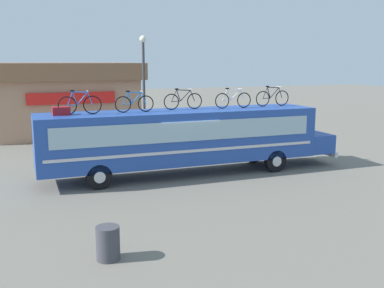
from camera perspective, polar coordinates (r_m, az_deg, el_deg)
ground_plane at (r=19.73m, az=-1.36°, el=-3.86°), size 120.00×120.00×0.00m
bus at (r=19.47m, az=-0.68°, el=0.93°), size 13.41×2.42×2.80m
luggage_bag_1 at (r=18.32m, az=-16.18°, el=4.04°), size 0.66×0.53×0.32m
rooftop_bicycle_1 at (r=18.22m, az=-13.96°, el=4.87°), size 1.69×0.44×0.97m
rooftop_bicycle_2 at (r=18.69m, az=-7.29°, el=5.14°), size 1.62×0.44×0.89m
rooftop_bicycle_3 at (r=19.61m, az=-1.15°, el=5.50°), size 1.76×0.44×0.92m
rooftop_bicycle_4 at (r=20.24m, az=5.20°, el=5.60°), size 1.76×0.44×0.91m
rooftop_bicycle_5 at (r=21.43m, az=10.10°, el=5.79°), size 1.74×0.44×0.95m
roadside_building at (r=33.23m, az=-15.82°, el=5.84°), size 9.40×10.26×4.74m
trash_bin at (r=11.64m, az=-10.56°, el=-12.19°), size 0.59×0.59×0.85m
street_lamp at (r=23.92m, az=-6.10°, el=7.84°), size 0.36×0.36×6.16m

